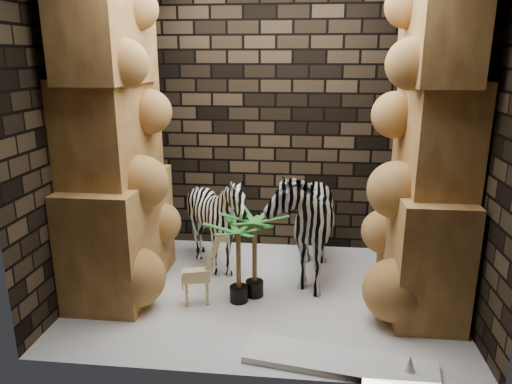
# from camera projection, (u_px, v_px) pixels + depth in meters

# --- Properties ---
(floor) EXTENTS (3.50, 3.50, 0.00)m
(floor) POSITION_uv_depth(u_px,v_px,m) (264.00, 293.00, 4.62)
(floor) COLOR silver
(floor) RESTS_ON ground
(wall_back) EXTENTS (3.50, 0.00, 3.50)m
(wall_back) POSITION_uv_depth(u_px,v_px,m) (275.00, 121.00, 5.40)
(wall_back) COLOR black
(wall_back) RESTS_ON ground
(wall_front) EXTENTS (3.50, 0.00, 3.50)m
(wall_front) POSITION_uv_depth(u_px,v_px,m) (247.00, 172.00, 3.01)
(wall_front) COLOR black
(wall_front) RESTS_ON ground
(wall_left) EXTENTS (0.00, 3.00, 3.00)m
(wall_left) POSITION_uv_depth(u_px,v_px,m) (76.00, 136.00, 4.39)
(wall_left) COLOR black
(wall_left) RESTS_ON ground
(wall_right) EXTENTS (0.00, 3.00, 3.00)m
(wall_right) POSITION_uv_depth(u_px,v_px,m) (472.00, 143.00, 4.02)
(wall_right) COLOR black
(wall_right) RESTS_ON ground
(rock_pillar_left) EXTENTS (0.68, 1.30, 3.00)m
(rock_pillar_left) POSITION_uv_depth(u_px,v_px,m) (112.00, 136.00, 4.35)
(rock_pillar_left) COLOR tan
(rock_pillar_left) RESTS_ON floor
(rock_pillar_right) EXTENTS (0.58, 1.25, 3.00)m
(rock_pillar_right) POSITION_uv_depth(u_px,v_px,m) (432.00, 142.00, 4.05)
(rock_pillar_right) COLOR tan
(rock_pillar_right) RESTS_ON floor
(zebra_right) EXTENTS (0.66, 1.21, 1.43)m
(zebra_right) POSITION_uv_depth(u_px,v_px,m) (302.00, 210.00, 4.81)
(zebra_right) COLOR white
(zebra_right) RESTS_ON floor
(zebra_left) EXTENTS (1.01, 1.20, 1.00)m
(zebra_left) POSITION_uv_depth(u_px,v_px,m) (217.00, 226.00, 4.98)
(zebra_left) COLOR white
(zebra_left) RESTS_ON floor
(giraffe_toy) EXTENTS (0.39, 0.22, 0.73)m
(giraffe_toy) POSITION_uv_depth(u_px,v_px,m) (196.00, 268.00, 4.32)
(giraffe_toy) COLOR #F2D08B
(giraffe_toy) RESTS_ON floor
(palm_front) EXTENTS (0.36, 0.36, 0.84)m
(palm_front) POSITION_uv_depth(u_px,v_px,m) (255.00, 255.00, 4.46)
(palm_front) COLOR #146C28
(palm_front) RESTS_ON floor
(palm_back) EXTENTS (0.36, 0.36, 0.78)m
(palm_back) POSITION_uv_depth(u_px,v_px,m) (239.00, 262.00, 4.36)
(palm_back) COLOR #146C28
(palm_back) RESTS_ON floor
(surfboard) EXTENTS (1.45, 0.57, 0.05)m
(surfboard) POSITION_uv_depth(u_px,v_px,m) (339.00, 362.00, 3.54)
(surfboard) COLOR white
(surfboard) RESTS_ON floor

